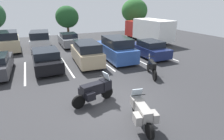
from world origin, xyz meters
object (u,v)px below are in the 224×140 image
Objects in this scene: car_black at (46,59)px; motorcycle_third at (152,67)px; car_far_white at (40,40)px; car_far_grey at (68,40)px; car_navy at (149,49)px; motorcycle_second at (142,111)px; box_truck at (148,30)px; car_far_champagne at (9,41)px; car_blue at (116,49)px; motorcycle_touring at (95,90)px; car_tan at (87,53)px.

motorcycle_third is at bearing -35.61° from car_black.
car_far_white reaches higher than car_far_grey.
car_black is 8.84m from car_navy.
box_truck reaches higher than motorcycle_second.
motorcycle_third is 0.48× the size of car_navy.
car_navy is 0.98× the size of car_far_grey.
car_far_champagne is (-9.13, 11.59, 0.40)m from motorcycle_third.
motorcycle_third is 7.70m from car_black.
car_far_champagne reaches higher than car_far_white.
car_blue is 7.61m from car_far_grey.
motorcycle_second is at bearing -126.75° from car_navy.
motorcycle_second is 0.99× the size of motorcycle_third.
motorcycle_second is at bearing -65.46° from motorcycle_touring.
car_far_white reaches higher than motorcycle_third.
motorcycle_second is 0.42× the size of car_blue.
car_navy is at bearing -52.34° from car_far_grey.
car_far_grey is 9.95m from box_truck.
car_navy is at bearing -2.45° from car_tan.
car_far_white is (-6.17, 11.23, 0.36)m from motorcycle_third.
car_blue is at bearing 174.23° from car_navy.
car_blue reaches higher than car_tan.
car_far_champagne is at bearing 178.52° from car_far_grey.
car_far_grey is (-3.20, 11.44, 0.13)m from motorcycle_third.
car_blue is (-0.59, 4.29, 0.37)m from motorcycle_third.
motorcycle_second is at bearing -125.68° from box_truck.
car_blue is 0.68× the size of box_truck.
car_tan is 1.00× the size of car_far_grey.
motorcycle_touring is 13.09m from car_far_white.
car_navy is at bearing 53.25° from motorcycle_second.
car_far_champagne is at bearing 128.73° from car_tan.
car_blue is at bearing -40.53° from car_far_champagne.
car_navy is at bearing -5.77° from car_blue.
box_truck reaches higher than car_tan.
car_far_white is at bearing 128.81° from car_blue.
car_far_white is at bearing 140.28° from car_navy.
car_far_grey is (3.06, 6.95, -0.01)m from car_black.
car_far_champagne reaches higher than car_blue.
box_truck is at bearing -5.84° from car_far_white.
car_navy reaches higher than car_far_grey.
motorcycle_touring is at bearing -141.38° from car_navy.
car_blue reaches higher than car_far_white.
car_far_champagne is 1.05× the size of car_far_white.
motorcycle_third is 0.45× the size of car_black.
car_black is 7.60m from car_far_grey.
car_black is at bearing 175.00° from car_tan.
car_far_white reaches higher than motorcycle_touring.
car_far_champagne reaches higher than car_far_grey.
motorcycle_touring is 6.46m from car_black.
car_far_grey is at bearing 110.04° from car_blue.
car_far_champagne is (-8.54, 7.30, 0.03)m from car_blue.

